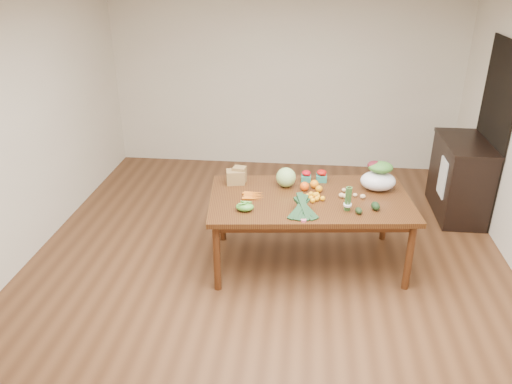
# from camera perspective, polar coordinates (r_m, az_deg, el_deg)

# --- Properties ---
(floor) EXTENTS (6.00, 6.00, 0.00)m
(floor) POSITION_cam_1_polar(r_m,az_deg,el_deg) (5.08, 1.05, -9.47)
(floor) COLOR brown
(floor) RESTS_ON ground
(room_walls) EXTENTS (5.02, 6.02, 2.70)m
(room_walls) POSITION_cam_1_polar(r_m,az_deg,el_deg) (4.45, 1.19, 4.95)
(room_walls) COLOR silver
(room_walls) RESTS_ON floor
(dining_table) EXTENTS (2.07, 1.30, 0.75)m
(dining_table) POSITION_cam_1_polar(r_m,az_deg,el_deg) (5.12, 6.00, -4.38)
(dining_table) COLOR #4D2E12
(dining_table) RESTS_ON floor
(doorway_dark) EXTENTS (0.02, 1.00, 2.10)m
(doorway_dark) POSITION_cam_1_polar(r_m,az_deg,el_deg) (6.41, 25.33, 6.12)
(doorway_dark) COLOR black
(doorway_dark) RESTS_ON floor
(cabinet) EXTENTS (0.52, 1.02, 0.94)m
(cabinet) POSITION_cam_1_polar(r_m,az_deg,el_deg) (6.52, 22.26, 1.47)
(cabinet) COLOR black
(cabinet) RESTS_ON floor
(dish_towel) EXTENTS (0.02, 0.28, 0.45)m
(dish_towel) POSITION_cam_1_polar(r_m,az_deg,el_deg) (6.24, 20.52, 1.56)
(dish_towel) COLOR white
(dish_towel) RESTS_ON cabinet
(paper_bag) EXTENTS (0.27, 0.23, 0.18)m
(paper_bag) POSITION_cam_1_polar(r_m,az_deg,el_deg) (5.18, -2.36, 1.88)
(paper_bag) COLOR olive
(paper_bag) RESTS_ON dining_table
(cabbage) EXTENTS (0.20, 0.20, 0.20)m
(cabbage) POSITION_cam_1_polar(r_m,az_deg,el_deg) (5.11, 3.45, 1.68)
(cabbage) COLOR #AFCA74
(cabbage) RESTS_ON dining_table
(strawberry_basket_a) EXTENTS (0.11, 0.11, 0.09)m
(strawberry_basket_a) POSITION_cam_1_polar(r_m,az_deg,el_deg) (5.28, 5.75, 1.73)
(strawberry_basket_a) COLOR red
(strawberry_basket_a) RESTS_ON dining_table
(strawberry_basket_b) EXTENTS (0.12, 0.12, 0.10)m
(strawberry_basket_b) POSITION_cam_1_polar(r_m,az_deg,el_deg) (5.29, 7.49, 1.74)
(strawberry_basket_b) COLOR red
(strawberry_basket_b) RESTS_ON dining_table
(orange_a) EXTENTS (0.09, 0.09, 0.09)m
(orange_a) POSITION_cam_1_polar(r_m,az_deg,el_deg) (5.06, 5.57, 0.66)
(orange_a) COLOR #F05B0E
(orange_a) RESTS_ON dining_table
(orange_b) EXTENTS (0.09, 0.09, 0.09)m
(orange_b) POSITION_cam_1_polar(r_m,az_deg,el_deg) (5.13, 6.68, 0.91)
(orange_b) COLOR #EDA00E
(orange_b) RESTS_ON dining_table
(orange_c) EXTENTS (0.07, 0.07, 0.07)m
(orange_c) POSITION_cam_1_polar(r_m,az_deg,el_deg) (5.05, 7.21, 0.36)
(orange_c) COLOR orange
(orange_c) RESTS_ON dining_table
(mandarin_cluster) EXTENTS (0.20, 0.20, 0.08)m
(mandarin_cluster) POSITION_cam_1_polar(r_m,az_deg,el_deg) (4.89, 6.76, -0.43)
(mandarin_cluster) COLOR #FFAB0F
(mandarin_cluster) RESTS_ON dining_table
(carrots) EXTENTS (0.24, 0.21, 0.03)m
(carrots) POSITION_cam_1_polar(r_m,az_deg,el_deg) (4.92, -0.33, -0.40)
(carrots) COLOR #E25C13
(carrots) RESTS_ON dining_table
(snap_pea_bag) EXTENTS (0.17, 0.13, 0.08)m
(snap_pea_bag) POSITION_cam_1_polar(r_m,az_deg,el_deg) (4.65, -1.29, -1.70)
(snap_pea_bag) COLOR #509833
(snap_pea_bag) RESTS_ON dining_table
(kale_bunch) EXTENTS (0.36, 0.43, 0.16)m
(kale_bunch) POSITION_cam_1_polar(r_m,az_deg,el_deg) (4.54, 5.38, -1.88)
(kale_bunch) COLOR black
(kale_bunch) RESTS_ON dining_table
(asparagus_bundle) EXTENTS (0.09, 0.12, 0.26)m
(asparagus_bundle) POSITION_cam_1_polar(r_m,az_deg,el_deg) (4.68, 10.48, -0.77)
(asparagus_bundle) COLOR #477F3A
(asparagus_bundle) RESTS_ON dining_table
(potato_a) EXTENTS (0.06, 0.05, 0.05)m
(potato_a) POSITION_cam_1_polar(r_m,az_deg,el_deg) (4.97, 9.76, -0.37)
(potato_a) COLOR #DBB97E
(potato_a) RESTS_ON dining_table
(potato_b) EXTENTS (0.06, 0.05, 0.05)m
(potato_b) POSITION_cam_1_polar(r_m,az_deg,el_deg) (4.96, 10.22, -0.46)
(potato_b) COLOR tan
(potato_b) RESTS_ON dining_table
(potato_c) EXTENTS (0.05, 0.04, 0.04)m
(potato_c) POSITION_cam_1_polar(r_m,az_deg,el_deg) (5.01, 11.26, -0.34)
(potato_c) COLOR tan
(potato_c) RESTS_ON dining_table
(potato_d) EXTENTS (0.05, 0.04, 0.04)m
(potato_d) POSITION_cam_1_polar(r_m,az_deg,el_deg) (5.09, 10.02, 0.22)
(potato_d) COLOR tan
(potato_d) RESTS_ON dining_table
(potato_e) EXTENTS (0.06, 0.05, 0.05)m
(potato_e) POSITION_cam_1_polar(r_m,az_deg,el_deg) (4.99, 12.11, -0.50)
(potato_e) COLOR tan
(potato_e) RESTS_ON dining_table
(avocado_a) EXTENTS (0.08, 0.10, 0.06)m
(avocado_a) POSITION_cam_1_polar(r_m,az_deg,el_deg) (4.69, 11.66, -2.11)
(avocado_a) COLOR black
(avocado_a) RESTS_ON dining_table
(avocado_b) EXTENTS (0.11, 0.13, 0.08)m
(avocado_b) POSITION_cam_1_polar(r_m,az_deg,el_deg) (4.79, 13.50, -1.57)
(avocado_b) COLOR black
(avocado_b) RESTS_ON dining_table
(salad_bag) EXTENTS (0.38, 0.30, 0.27)m
(salad_bag) POSITION_cam_1_polar(r_m,az_deg,el_deg) (5.16, 13.81, 1.62)
(salad_bag) COLOR white
(salad_bag) RESTS_ON dining_table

